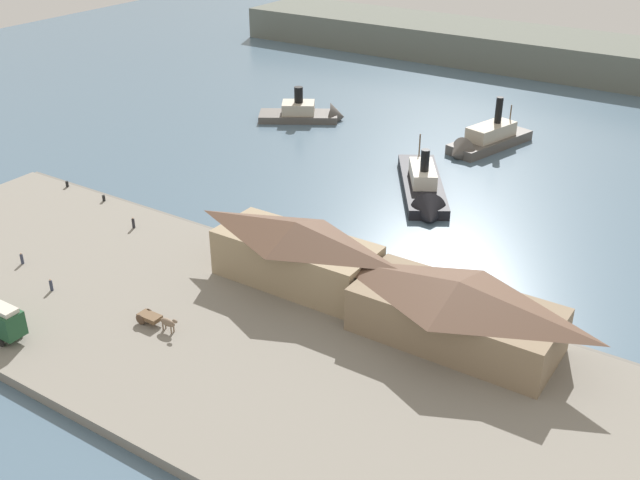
{
  "coord_description": "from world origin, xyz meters",
  "views": [
    {
      "loc": [
        45.8,
        -72.97,
        47.5
      ],
      "look_at": [
        -2.06,
        0.21,
        2.0
      ],
      "focal_mm": 42.12,
      "sensor_mm": 36.0,
      "label": 1
    }
  ],
  "objects_px": {
    "ferry_outer_harbor": "(310,114)",
    "ferry_shed_east_terminal": "(456,311)",
    "mooring_post_center_west": "(67,184)",
    "ferry_mid_harbor": "(424,191)",
    "horse_cart": "(157,319)",
    "pedestrian_near_cart": "(51,285)",
    "mooring_post_center_east": "(104,198)",
    "ferry_moored_west": "(483,141)",
    "ferry_shed_customs_shed": "(296,252)",
    "pedestrian_at_waters_edge": "(22,259)",
    "pedestrian_near_east_shed": "(133,223)"
  },
  "relations": [
    {
      "from": "pedestrian_near_cart",
      "to": "pedestrian_near_east_shed",
      "type": "bearing_deg",
      "value": 103.11
    },
    {
      "from": "ferry_shed_east_terminal",
      "to": "mooring_post_center_west",
      "type": "relative_size",
      "value": 24.4
    },
    {
      "from": "pedestrian_near_cart",
      "to": "pedestrian_near_east_shed",
      "type": "relative_size",
      "value": 0.96
    },
    {
      "from": "ferry_moored_west",
      "to": "pedestrian_near_cart",
      "type": "bearing_deg",
      "value": -107.19
    },
    {
      "from": "ferry_outer_harbor",
      "to": "ferry_shed_east_terminal",
      "type": "bearing_deg",
      "value": -44.89
    },
    {
      "from": "pedestrian_at_waters_edge",
      "to": "pedestrian_near_cart",
      "type": "bearing_deg",
      "value": -15.24
    },
    {
      "from": "ferry_shed_east_terminal",
      "to": "ferry_outer_harbor",
      "type": "height_order",
      "value": "ferry_shed_east_terminal"
    },
    {
      "from": "pedestrian_near_cart",
      "to": "mooring_post_center_east",
      "type": "distance_m",
      "value": 25.56
    },
    {
      "from": "ferry_shed_customs_shed",
      "to": "ferry_shed_east_terminal",
      "type": "bearing_deg",
      "value": -2.42
    },
    {
      "from": "horse_cart",
      "to": "ferry_moored_west",
      "type": "height_order",
      "value": "ferry_moored_west"
    },
    {
      "from": "pedestrian_near_cart",
      "to": "pedestrian_at_waters_edge",
      "type": "height_order",
      "value": "pedestrian_near_cart"
    },
    {
      "from": "ferry_shed_east_terminal",
      "to": "mooring_post_center_west",
      "type": "distance_m",
      "value": 67.35
    },
    {
      "from": "pedestrian_near_cart",
      "to": "ferry_outer_harbor",
      "type": "height_order",
      "value": "ferry_outer_harbor"
    },
    {
      "from": "ferry_shed_customs_shed",
      "to": "ferry_outer_harbor",
      "type": "relative_size",
      "value": 1.16
    },
    {
      "from": "ferry_shed_customs_shed",
      "to": "ferry_mid_harbor",
      "type": "relative_size",
      "value": 0.84
    },
    {
      "from": "ferry_mid_harbor",
      "to": "horse_cart",
      "type": "bearing_deg",
      "value": -99.41
    },
    {
      "from": "pedestrian_near_cart",
      "to": "ferry_moored_west",
      "type": "bearing_deg",
      "value": 72.81
    },
    {
      "from": "pedestrian_near_east_shed",
      "to": "mooring_post_center_east",
      "type": "height_order",
      "value": "pedestrian_near_east_shed"
    },
    {
      "from": "horse_cart",
      "to": "mooring_post_center_east",
      "type": "distance_m",
      "value": 36.08
    },
    {
      "from": "pedestrian_at_waters_edge",
      "to": "ferry_outer_harbor",
      "type": "xyz_separation_m",
      "value": [
        -3.4,
        70.01,
        -0.67
      ]
    },
    {
      "from": "ferry_moored_west",
      "to": "mooring_post_center_west",
      "type": "bearing_deg",
      "value": -130.84
    },
    {
      "from": "pedestrian_at_waters_edge",
      "to": "mooring_post_center_west",
      "type": "xyz_separation_m",
      "value": [
        -14.7,
        19.49,
        -0.25
      ]
    },
    {
      "from": "mooring_post_center_west",
      "to": "ferry_mid_harbor",
      "type": "relative_size",
      "value": 0.04
    },
    {
      "from": "horse_cart",
      "to": "pedestrian_near_cart",
      "type": "bearing_deg",
      "value": -175.22
    },
    {
      "from": "pedestrian_near_cart",
      "to": "ferry_moored_west",
      "type": "relative_size",
      "value": 0.08
    },
    {
      "from": "pedestrian_near_cart",
      "to": "mooring_post_center_west",
      "type": "bearing_deg",
      "value": 136.66
    },
    {
      "from": "horse_cart",
      "to": "mooring_post_center_west",
      "type": "distance_m",
      "value": 43.93
    },
    {
      "from": "ferry_shed_east_terminal",
      "to": "horse_cart",
      "type": "height_order",
      "value": "ferry_shed_east_terminal"
    },
    {
      "from": "pedestrian_near_cart",
      "to": "ferry_outer_harbor",
      "type": "xyz_separation_m",
      "value": [
        -11.76,
        72.29,
        -0.67
      ]
    },
    {
      "from": "ferry_shed_customs_shed",
      "to": "pedestrian_at_waters_edge",
      "type": "height_order",
      "value": "ferry_shed_customs_shed"
    },
    {
      "from": "mooring_post_center_east",
      "to": "horse_cart",
      "type": "bearing_deg",
      "value": -33.42
    },
    {
      "from": "mooring_post_center_east",
      "to": "ferry_moored_west",
      "type": "height_order",
      "value": "ferry_moored_west"
    },
    {
      "from": "ferry_shed_customs_shed",
      "to": "mooring_post_center_east",
      "type": "relative_size",
      "value": 22.33
    },
    {
      "from": "mooring_post_center_west",
      "to": "ferry_outer_harbor",
      "type": "bearing_deg",
      "value": 77.38
    },
    {
      "from": "mooring_post_center_east",
      "to": "ferry_mid_harbor",
      "type": "relative_size",
      "value": 0.04
    },
    {
      "from": "pedestrian_near_cart",
      "to": "mooring_post_center_east",
      "type": "bearing_deg",
      "value": 123.99
    },
    {
      "from": "mooring_post_center_west",
      "to": "ferry_outer_harbor",
      "type": "relative_size",
      "value": 0.05
    },
    {
      "from": "pedestrian_near_cart",
      "to": "pedestrian_at_waters_edge",
      "type": "relative_size",
      "value": 1.0
    },
    {
      "from": "pedestrian_near_cart",
      "to": "mooring_post_center_west",
      "type": "height_order",
      "value": "pedestrian_near_cart"
    },
    {
      "from": "ferry_shed_customs_shed",
      "to": "mooring_post_center_west",
      "type": "distance_m",
      "value": 46.46
    },
    {
      "from": "ferry_shed_customs_shed",
      "to": "ferry_mid_harbor",
      "type": "bearing_deg",
      "value": 88.42
    },
    {
      "from": "pedestrian_at_waters_edge",
      "to": "ferry_moored_west",
      "type": "bearing_deg",
      "value": 66.57
    },
    {
      "from": "ferry_outer_harbor",
      "to": "ferry_mid_harbor",
      "type": "distance_m",
      "value": 41.82
    },
    {
      "from": "ferry_shed_customs_shed",
      "to": "ferry_moored_west",
      "type": "xyz_separation_m",
      "value": [
        0.28,
        57.87,
        -3.7
      ]
    },
    {
      "from": "pedestrian_near_cart",
      "to": "mooring_post_center_east",
      "type": "relative_size",
      "value": 1.72
    },
    {
      "from": "mooring_post_center_east",
      "to": "ferry_moored_west",
      "type": "bearing_deg",
      "value": 55.26
    },
    {
      "from": "ferry_shed_east_terminal",
      "to": "pedestrian_at_waters_edge",
      "type": "relative_size",
      "value": 14.22
    },
    {
      "from": "ferry_outer_harbor",
      "to": "ferry_shed_customs_shed",
      "type": "bearing_deg",
      "value": -57.51
    },
    {
      "from": "pedestrian_near_cart",
      "to": "mooring_post_center_west",
      "type": "distance_m",
      "value": 31.71
    },
    {
      "from": "pedestrian_near_cart",
      "to": "ferry_mid_harbor",
      "type": "height_order",
      "value": "ferry_mid_harbor"
    }
  ]
}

